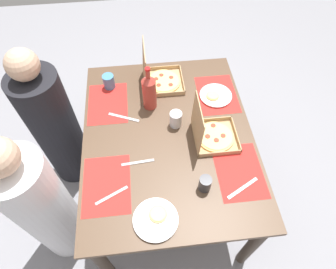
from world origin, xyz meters
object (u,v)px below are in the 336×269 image
object	(u,v)px
pizza_box_corner_right	(160,78)
pizza_box_corner_left	(212,134)
cup_spare	(205,184)
diner_right_seat	(56,128)
cup_clear_left	(109,81)
plate_near_left	(215,96)
diner_left_seat	(45,207)
plate_middle	(156,219)
soda_bottle	(149,92)
cup_clear_right	(176,119)

from	to	relation	value
pizza_box_corner_right	pizza_box_corner_left	bearing A→B (deg)	-152.46
cup_spare	diner_right_seat	distance (m)	1.19
pizza_box_corner_right	cup_clear_left	xyz separation A→B (m)	(0.00, 0.35, 0.00)
plate_near_left	cup_spare	distance (m)	0.69
pizza_box_corner_left	cup_clear_left	bearing A→B (deg)	50.25
diner_left_seat	cup_spare	bearing A→B (deg)	-94.58
plate_middle	cup_spare	distance (m)	0.32
plate_near_left	diner_right_seat	world-z (taller)	diner_right_seat
cup_spare	diner_left_seat	world-z (taller)	diner_left_seat
pizza_box_corner_left	plate_near_left	world-z (taller)	pizza_box_corner_left
plate_near_left	pizza_box_corner_left	bearing A→B (deg)	163.59
soda_bottle	cup_spare	xyz separation A→B (m)	(-0.63, -0.25, -0.08)
pizza_box_corner_left	soda_bottle	xyz separation A→B (m)	(0.31, 0.35, 0.09)
pizza_box_corner_left	plate_middle	bearing A→B (deg)	141.11
pizza_box_corner_left	diner_right_seat	world-z (taller)	diner_right_seat
soda_bottle	diner_left_seat	world-z (taller)	diner_left_seat
plate_middle	cup_clear_left	distance (m)	1.01
pizza_box_corner_right	diner_right_seat	xyz separation A→B (m)	(-0.15, 0.77, -0.26)
diner_left_seat	diner_right_seat	size ratio (longest dim) A/B	1.00
plate_middle	cup_spare	xyz separation A→B (m)	(0.15, -0.28, 0.04)
cup_clear_left	cup_clear_right	xyz separation A→B (m)	(-0.38, -0.42, 0.00)
cup_clear_right	soda_bottle	bearing A→B (deg)	39.93
pizza_box_corner_left	diner_left_seat	world-z (taller)	diner_left_seat
cup_clear_right	plate_middle	bearing A→B (deg)	163.48
diner_right_seat	cup_clear_left	bearing A→B (deg)	-69.80
cup_clear_left	diner_left_seat	bearing A→B (deg)	150.77
plate_near_left	cup_clear_right	distance (m)	0.37
plate_middle	diner_right_seat	distance (m)	1.08
pizza_box_corner_right	cup_clear_right	bearing A→B (deg)	-170.20
soda_bottle	cup_clear_left	distance (m)	0.35
pizza_box_corner_right	soda_bottle	distance (m)	0.24
pizza_box_corner_right	cup_spare	world-z (taller)	pizza_box_corner_right
plate_near_left	soda_bottle	xyz separation A→B (m)	(-0.03, 0.45, 0.12)
cup_clear_right	cup_spare	xyz separation A→B (m)	(-0.45, -0.10, -0.01)
plate_near_left	cup_clear_left	xyz separation A→B (m)	(0.18, 0.72, 0.04)
pizza_box_corner_right	plate_middle	bearing A→B (deg)	173.48
pizza_box_corner_right	plate_middle	xyz separation A→B (m)	(-0.98, 0.11, -0.04)
pizza_box_corner_right	plate_near_left	size ratio (longest dim) A/B	1.40
cup_clear_right	diner_left_seat	bearing A→B (deg)	114.02
soda_bottle	diner_right_seat	world-z (taller)	diner_right_seat
pizza_box_corner_left	diner_left_seat	xyz separation A→B (m)	(-0.24, 1.04, -0.26)
plate_near_left	cup_clear_right	xyz separation A→B (m)	(-0.21, 0.30, 0.04)
diner_right_seat	diner_left_seat	bearing A→B (deg)	180.00
pizza_box_corner_left	diner_left_seat	size ratio (longest dim) A/B	0.24
pizza_box_corner_left	cup_clear_left	distance (m)	0.80
cup_clear_right	plate_near_left	bearing A→B (deg)	-55.35
diner_right_seat	cup_spare	bearing A→B (deg)	-125.74
cup_spare	diner_left_seat	size ratio (longest dim) A/B	0.08
soda_bottle	cup_clear_right	bearing A→B (deg)	-140.07
pizza_box_corner_left	pizza_box_corner_right	world-z (taller)	pizza_box_corner_right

